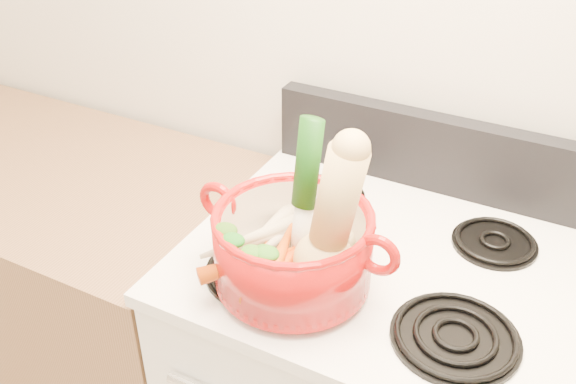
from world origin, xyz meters
The scene contains 23 objects.
wall_back centered at (0.00, 1.75, 1.30)m, with size 3.50×0.02×2.60m, color beige.
cooktop centered at (0.00, 1.40, 0.93)m, with size 0.78×0.67×0.03m, color white.
control_backsplash centered at (0.00, 1.70, 1.04)m, with size 0.76×0.05×0.18m, color black.
counter_left centered at (-1.07, 1.40, 0.45)m, with size 1.36×0.65×0.90m, color brown.
burner_front_left centered at (-0.19, 1.24, 0.96)m, with size 0.22×0.22×0.02m, color black.
burner_front_right centered at (0.19, 1.24, 0.96)m, with size 0.22×0.22×0.02m, color black.
burner_back_left centered at (-0.19, 1.54, 0.96)m, with size 0.17×0.17×0.02m, color black.
burner_back_right centered at (0.19, 1.54, 0.96)m, with size 0.17×0.17×0.02m, color black.
dutch_oven centered at (-0.12, 1.24, 1.04)m, with size 0.29×0.29×0.14m, color #9C0C0A.
pot_handle_left centered at (-0.29, 1.24, 1.09)m, with size 0.08×0.08×0.02m, color #9C0C0A.
pot_handle_right centered at (0.04, 1.23, 1.09)m, with size 0.08×0.08×0.02m, color #9C0C0A.
squash centered at (-0.03, 1.22, 1.14)m, with size 0.12×0.12×0.29m, color tan, non-canonical shape.
leek centered at (-0.11, 1.26, 1.15)m, with size 0.05×0.05×0.30m, color silver.
ginger centered at (-0.08, 1.33, 1.02)m, with size 0.08×0.06×0.04m, color tan.
parsnip_0 centered at (-0.20, 1.28, 1.02)m, with size 0.05×0.05×0.24m, color beige.
parsnip_1 centered at (-0.21, 1.24, 1.03)m, with size 0.05×0.05×0.22m, color beige.
parsnip_2 centered at (-0.16, 1.27, 1.03)m, with size 0.04×0.04×0.17m, color beige.
parsnip_3 centered at (-0.20, 1.25, 1.04)m, with size 0.04×0.04×0.17m, color beige.
carrot_0 centered at (-0.16, 1.17, 1.01)m, with size 0.03×0.03×0.16m, color #CC590A.
carrot_1 centered at (-0.19, 1.17, 1.02)m, with size 0.03×0.03×0.16m, color #C03909.
carrot_2 centered at (-0.12, 1.21, 1.03)m, with size 0.03×0.03×0.17m, color #D43D0A.
carrot_3 centered at (-0.15, 1.17, 1.03)m, with size 0.03×0.03×0.14m, color #D85A0A.
carrot_4 centered at (-0.13, 1.21, 1.04)m, with size 0.03×0.03×0.17m, color #CB540A.
Camera 1 is at (0.30, 0.41, 1.76)m, focal length 40.00 mm.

